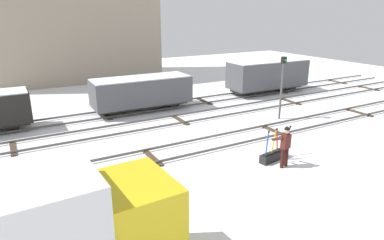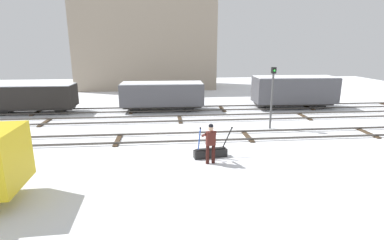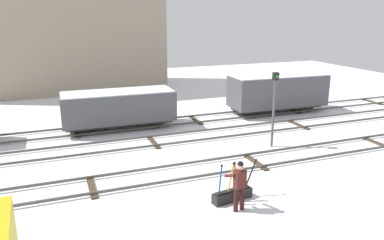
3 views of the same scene
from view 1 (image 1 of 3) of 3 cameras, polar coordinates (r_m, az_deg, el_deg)
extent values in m
plane|color=white|center=(16.52, 4.60, -3.98)|extent=(60.00, 60.00, 0.00)
cube|color=#4C4742|center=(15.93, 6.05, -4.38)|extent=(44.00, 0.07, 0.10)
cube|color=#4C4742|center=(17.03, 3.27, -2.79)|extent=(44.00, 0.07, 0.10)
cube|color=#423323|center=(14.97, -6.75, -6.28)|extent=(0.24, 1.94, 0.08)
cube|color=#423323|center=(18.59, 13.67, -1.78)|extent=(0.24, 1.94, 0.08)
cube|color=#423323|center=(23.79, 26.28, 1.15)|extent=(0.24, 1.94, 0.08)
cube|color=#4C4742|center=(19.22, -1.02, -0.33)|extent=(44.00, 0.07, 0.10)
cube|color=#4C4742|center=(20.44, -2.94, 0.77)|extent=(44.00, 0.07, 0.10)
cube|color=#423323|center=(17.88, -28.00, -4.25)|extent=(0.24, 1.94, 0.08)
cube|color=#423323|center=(19.85, -2.01, -0.01)|extent=(0.24, 1.94, 0.08)
cube|color=#423323|center=(24.97, 16.26, 3.03)|extent=(0.24, 1.94, 0.08)
cube|color=#423323|center=(31.74, 27.60, 4.78)|extent=(0.24, 1.94, 0.08)
cube|color=#4C4742|center=(21.84, -4.84, 1.86)|extent=(44.00, 0.07, 0.10)
cube|color=#4C4742|center=(23.11, -6.33, 2.72)|extent=(44.00, 0.07, 0.10)
cube|color=#423323|center=(21.40, -14.24, 0.77)|extent=(0.24, 1.94, 0.08)
cube|color=#423323|center=(24.07, 2.09, 3.21)|extent=(0.24, 1.94, 0.08)
cube|color=#423323|center=(28.28, 14.42, 4.88)|extent=(0.24, 1.94, 0.08)
cube|color=#423323|center=(33.46, 23.29, 5.94)|extent=(0.24, 1.94, 0.08)
cube|color=black|center=(15.07, 13.68, -5.94)|extent=(1.56, 0.60, 0.36)
cube|color=black|center=(14.99, 13.74, -5.20)|extent=(1.38, 0.41, 0.06)
cylinder|color=#1E47B7|center=(14.42, 12.58, -3.94)|extent=(0.16, 0.08, 1.05)
sphere|color=black|center=(14.27, 12.84, -1.94)|extent=(0.09, 0.09, 0.09)
cylinder|color=yellow|center=(14.75, 13.67, -3.55)|extent=(0.27, 0.10, 1.04)
sphere|color=black|center=(14.65, 14.07, -1.58)|extent=(0.09, 0.09, 0.09)
cylinder|color=red|center=(14.90, 14.17, -3.34)|extent=(0.19, 0.09, 1.05)
sphere|color=black|center=(14.67, 14.16, -1.51)|extent=(0.09, 0.09, 0.09)
cylinder|color=black|center=(15.42, 15.68, -2.91)|extent=(0.49, 0.13, 0.98)
sphere|color=black|center=(15.43, 16.31, -1.06)|extent=(0.09, 0.09, 0.09)
cylinder|color=#351511|center=(14.35, 15.02, -6.27)|extent=(0.15, 0.15, 0.83)
cylinder|color=#351511|center=(14.54, 15.64, -5.99)|extent=(0.15, 0.15, 0.83)
cube|color=#4C1E19|center=(14.18, 15.56, -3.51)|extent=(0.41, 0.30, 0.59)
sphere|color=tan|center=(14.03, 15.71, -1.81)|extent=(0.22, 0.22, 0.22)
sphere|color=black|center=(14.00, 15.74, -1.46)|extent=(0.20, 0.20, 0.20)
cylinder|color=#4C1E19|center=(14.13, 14.26, -3.11)|extent=(0.20, 0.56, 0.32)
cylinder|color=#4C1E19|center=(14.42, 15.35, -2.61)|extent=(0.19, 0.54, 0.38)
cube|color=gold|center=(8.39, -10.17, -16.00)|extent=(1.99, 2.18, 1.90)
cube|color=black|center=(8.52, -4.53, -12.55)|extent=(0.12, 1.79, 0.76)
cylinder|color=black|center=(9.72, -16.30, -18.78)|extent=(0.91, 0.29, 0.90)
cylinder|color=#4C4C4C|center=(20.45, 14.84, 4.66)|extent=(0.12, 0.12, 3.33)
cube|color=black|center=(20.13, 15.26, 9.77)|extent=(0.24, 0.24, 0.36)
sphere|color=green|center=(20.04, 15.52, 9.71)|extent=(0.14, 0.14, 0.14)
cube|color=gray|center=(33.81, -20.49, 16.71)|extent=(15.49, 6.81, 12.14)
cube|color=#2D2B28|center=(21.98, -8.40, 2.57)|extent=(5.92, 1.42, 0.20)
cube|color=#4C4C51|center=(21.76, -8.51, 4.88)|extent=(6.25, 2.30, 1.62)
cube|color=silver|center=(21.59, -8.61, 7.05)|extent=(6.12, 2.21, 0.06)
cylinder|color=black|center=(20.86, -13.02, 1.32)|extent=(0.70, 0.11, 0.70)
cylinder|color=black|center=(21.99, -13.88, 2.10)|extent=(0.70, 0.11, 0.70)
cylinder|color=black|center=(22.20, -2.96, 2.76)|extent=(0.70, 0.11, 0.70)
cylinder|color=black|center=(23.26, -4.25, 3.44)|extent=(0.70, 0.11, 0.70)
cube|color=#2D2B28|center=(27.36, 12.53, 5.36)|extent=(6.10, 1.53, 0.20)
cube|color=#4C4C51|center=(27.15, 12.69, 7.59)|extent=(6.45, 2.44, 1.97)
cube|color=white|center=(27.00, 12.83, 9.71)|extent=(6.32, 2.35, 0.06)
cylinder|color=black|center=(25.62, 9.83, 4.58)|extent=(0.70, 0.12, 0.70)
cylinder|color=black|center=(26.59, 8.21, 5.14)|extent=(0.70, 0.12, 0.70)
cylinder|color=black|center=(28.29, 16.58, 5.35)|extent=(0.70, 0.12, 0.70)
cylinder|color=black|center=(29.17, 14.90, 5.85)|extent=(0.70, 0.12, 0.70)
cylinder|color=black|center=(20.19, -28.11, -0.94)|extent=(0.70, 0.10, 0.70)
cylinder|color=black|center=(21.20, -28.23, -0.14)|extent=(0.70, 0.10, 0.70)
camera|label=2|loc=(8.08, 75.99, -4.48)|focal=27.40mm
camera|label=3|loc=(4.16, 72.01, 8.44)|focal=34.97mm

